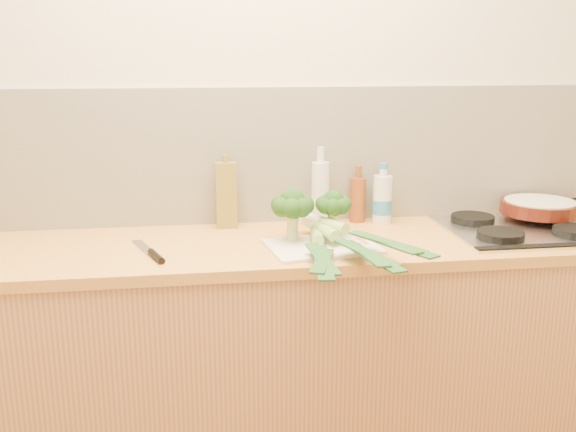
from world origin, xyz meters
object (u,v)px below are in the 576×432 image
(chopping_board, at_px, (322,246))
(chefs_knife, at_px, (153,254))
(gas_hob, at_px, (523,228))
(skillet, at_px, (540,207))

(chopping_board, bearing_deg, chefs_knife, 172.36)
(chopping_board, bearing_deg, gas_hob, -1.57)
(skillet, bearing_deg, chopping_board, 169.88)
(chefs_knife, distance_m, skillet, 1.55)
(chefs_knife, xyz_separation_m, skillet, (1.53, 0.23, 0.06))
(gas_hob, distance_m, chopping_board, 0.81)
(chefs_knife, bearing_deg, skillet, -11.53)
(gas_hob, relative_size, chefs_knife, 1.91)
(gas_hob, bearing_deg, skillet, 42.27)
(gas_hob, xyz_separation_m, skillet, (0.13, 0.12, 0.05))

